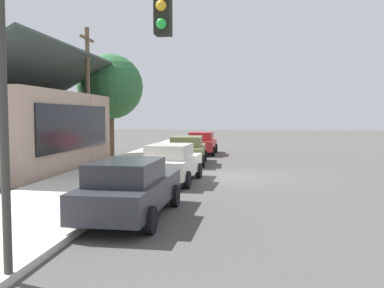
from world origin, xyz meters
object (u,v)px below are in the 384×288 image
(car_charcoal, at_px, (131,188))
(car_olive, at_px, (187,150))
(fire_hydrant_red, at_px, (109,183))
(utility_pole_wooden, at_px, (88,94))
(car_ivory, at_px, (172,163))
(traffic_light_main, at_px, (66,67))
(car_cherry, at_px, (202,143))
(shade_tree, at_px, (110,87))

(car_charcoal, relative_size, car_olive, 0.99)
(car_olive, xyz_separation_m, fire_hydrant_red, (-9.76, 1.34, -0.32))
(car_olive, xyz_separation_m, utility_pole_wooden, (-1.07, 5.34, 3.11))
(car_charcoal, relative_size, car_ivory, 1.09)
(fire_hydrant_red, bearing_deg, traffic_light_main, -166.84)
(car_cherry, xyz_separation_m, utility_pole_wooden, (-7.15, 5.58, 3.11))
(car_ivory, height_order, car_olive, same)
(car_charcoal, height_order, car_ivory, same)
(car_ivory, distance_m, fire_hydrant_red, 3.68)
(car_ivory, relative_size, shade_tree, 0.65)
(car_ivory, bearing_deg, car_charcoal, -177.38)
(car_olive, bearing_deg, utility_pole_wooden, 98.40)
(car_cherry, distance_m, traffic_light_main, 23.10)
(traffic_light_main, height_order, fire_hydrant_red, traffic_light_main)
(shade_tree, xyz_separation_m, traffic_light_main, (-21.02, -6.08, -1.16))
(car_cherry, xyz_separation_m, fire_hydrant_red, (-15.85, 1.58, -0.32))
(car_olive, height_order, fire_hydrant_red, car_olive)
(car_ivory, distance_m, car_olive, 6.43)
(traffic_light_main, height_order, utility_pole_wooden, utility_pole_wooden)
(car_charcoal, relative_size, car_cherry, 1.07)
(car_olive, bearing_deg, fire_hydrant_red, 169.25)
(utility_pole_wooden, bearing_deg, car_charcoal, -154.31)
(car_olive, bearing_deg, car_charcoal, 177.63)
(car_cherry, bearing_deg, fire_hydrant_red, 174.36)
(fire_hydrant_red, bearing_deg, utility_pole_wooden, 24.71)
(car_charcoal, bearing_deg, car_ivory, 1.13)
(car_ivory, height_order, car_cherry, same)
(car_olive, relative_size, traffic_light_main, 0.94)
(fire_hydrant_red, bearing_deg, car_ivory, -24.85)
(car_charcoal, xyz_separation_m, traffic_light_main, (-4.44, -0.20, 2.68))
(car_ivory, bearing_deg, utility_pole_wooden, 49.32)
(car_ivory, height_order, fire_hydrant_red, car_ivory)
(car_ivory, xyz_separation_m, fire_hydrant_red, (-3.33, 1.54, -0.32))
(car_cherry, xyz_separation_m, shade_tree, (-1.92, 6.01, 3.84))
(car_charcoal, height_order, fire_hydrant_red, car_charcoal)
(utility_pole_wooden, bearing_deg, traffic_light_main, -160.28)
(car_charcoal, height_order, car_olive, same)
(shade_tree, bearing_deg, car_ivory, -150.62)
(traffic_light_main, bearing_deg, fire_hydrant_red, 13.16)
(car_cherry, distance_m, shade_tree, 7.38)
(car_ivory, bearing_deg, fire_hydrant_red, 158.53)
(car_olive, relative_size, utility_pole_wooden, 0.65)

